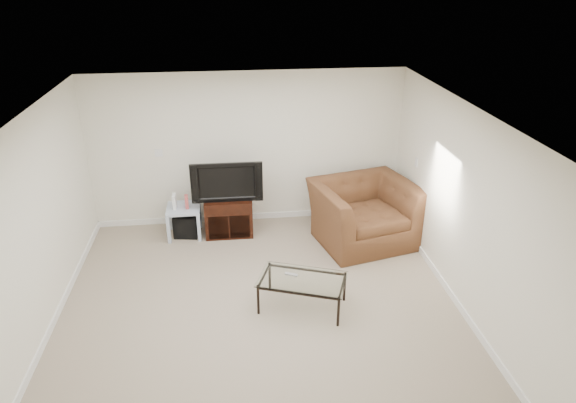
{
  "coord_description": "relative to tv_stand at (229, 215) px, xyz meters",
  "views": [
    {
      "loc": [
        -0.27,
        -5.33,
        3.98
      ],
      "look_at": [
        0.5,
        1.2,
        0.9
      ],
      "focal_mm": 32.0,
      "sensor_mm": 36.0,
      "label": 1
    }
  ],
  "objects": [
    {
      "name": "game_console",
      "position": [
        -0.83,
        -0.02,
        0.3
      ],
      "size": [
        0.05,
        0.17,
        0.23
      ],
      "primitive_type": "cube",
      "rotation": [
        0.0,
        0.0,
        -0.01
      ],
      "color": "white",
      "rests_on": "side_table"
    },
    {
      "name": "coffee_table",
      "position": [
        0.88,
        -2.1,
        -0.1
      ],
      "size": [
        1.21,
        0.94,
        0.42
      ],
      "primitive_type": null,
      "rotation": [
        0.0,
        0.0,
        -0.36
      ],
      "color": "black",
      "rests_on": "floor"
    },
    {
      "name": "wall_back",
      "position": [
        0.35,
        0.45,
        0.94
      ],
      "size": [
        5.0,
        0.02,
        2.5
      ],
      "primitive_type": "cube",
      "color": "silver",
      "rests_on": "ground"
    },
    {
      "name": "plate_right_outlet",
      "position": [
        2.84,
        -0.75,
        -0.01
      ],
      "size": [
        0.02,
        0.08,
        0.12
      ],
      "primitive_type": "cube",
      "color": "white",
      "rests_on": "wall_right"
    },
    {
      "name": "ceiling",
      "position": [
        0.35,
        -2.05,
        2.19
      ],
      "size": [
        5.0,
        5.0,
        0.0
      ],
      "primitive_type": "plane",
      "color": "white",
      "rests_on": "ground"
    },
    {
      "name": "plate_back",
      "position": [
        -1.05,
        0.44,
        0.94
      ],
      "size": [
        0.12,
        0.02,
        0.12
      ],
      "primitive_type": "cube",
      "color": "white",
      "rests_on": "wall_back"
    },
    {
      "name": "tv_stand",
      "position": [
        0.0,
        0.0,
        0.0
      ],
      "size": [
        0.74,
        0.52,
        0.62
      ],
      "primitive_type": null,
      "rotation": [
        0.0,
        0.0,
        -0.0
      ],
      "color": "black",
      "rests_on": "floor"
    },
    {
      "name": "plate_right_switch",
      "position": [
        2.84,
        -0.45,
        0.94
      ],
      "size": [
        0.02,
        0.09,
        0.13
      ],
      "primitive_type": "cube",
      "color": "white",
      "rests_on": "wall_right"
    },
    {
      "name": "wall_right",
      "position": [
        2.85,
        -2.05,
        0.94
      ],
      "size": [
        0.02,
        5.0,
        2.5
      ],
      "primitive_type": "cube",
      "color": "silver",
      "rests_on": "ground"
    },
    {
      "name": "television",
      "position": [
        -0.0,
        -0.03,
        0.62
      ],
      "size": [
        1.02,
        0.21,
        0.63
      ],
      "primitive_type": "imported",
      "rotation": [
        0.0,
        0.0,
        -0.01
      ],
      "color": "black",
      "rests_on": "tv_stand"
    },
    {
      "name": "wall_left",
      "position": [
        -2.15,
        -2.05,
        0.94
      ],
      "size": [
        0.02,
        5.0,
        2.5
      ],
      "primitive_type": "cube",
      "color": "silver",
      "rests_on": "ground"
    },
    {
      "name": "side_table",
      "position": [
        -0.7,
        0.0,
        -0.06
      ],
      "size": [
        0.52,
        0.52,
        0.49
      ],
      "primitive_type": null,
      "rotation": [
        0.0,
        0.0,
        0.01
      ],
      "color": "silver",
      "rests_on": "floor"
    },
    {
      "name": "game_case",
      "position": [
        -0.64,
        -0.02,
        0.28
      ],
      "size": [
        0.07,
        0.15,
        0.2
      ],
      "primitive_type": "cube",
      "rotation": [
        0.0,
        0.0,
        0.11
      ],
      "color": "#CC4C4C",
      "rests_on": "side_table"
    },
    {
      "name": "dvd_player",
      "position": [
        -0.0,
        -0.04,
        0.21
      ],
      "size": [
        0.4,
        0.28,
        0.06
      ],
      "primitive_type": "cube",
      "rotation": [
        0.0,
        0.0,
        -0.0
      ],
      "color": "black",
      "rests_on": "tv_stand"
    },
    {
      "name": "subwoofer",
      "position": [
        -0.67,
        0.02,
        -0.13
      ],
      "size": [
        0.42,
        0.42,
        0.37
      ],
      "primitive_type": "cube",
      "rotation": [
        0.0,
        0.0,
        -0.15
      ],
      "color": "black",
      "rests_on": "floor"
    },
    {
      "name": "remote",
      "position": [
        0.76,
        -2.0,
        0.12
      ],
      "size": [
        0.17,
        0.12,
        0.02
      ],
      "primitive_type": "cube",
      "rotation": [
        0.0,
        0.0,
        -0.47
      ],
      "color": "#B2B2B7",
      "rests_on": "coffee_table"
    },
    {
      "name": "floor",
      "position": [
        0.35,
        -2.05,
        -0.31
      ],
      "size": [
        5.0,
        5.0,
        0.0
      ],
      "primitive_type": "plane",
      "color": "tan",
      "rests_on": "ground"
    },
    {
      "name": "recliner",
      "position": [
        2.07,
        -0.5,
        0.33
      ],
      "size": [
        1.64,
        1.27,
        1.27
      ],
      "primitive_type": "imported",
      "rotation": [
        0.0,
        0.0,
        0.24
      ],
      "color": "brown",
      "rests_on": "floor"
    }
  ]
}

